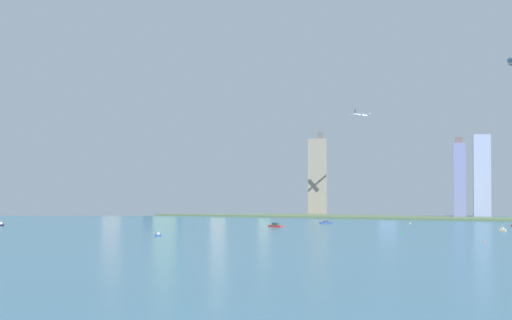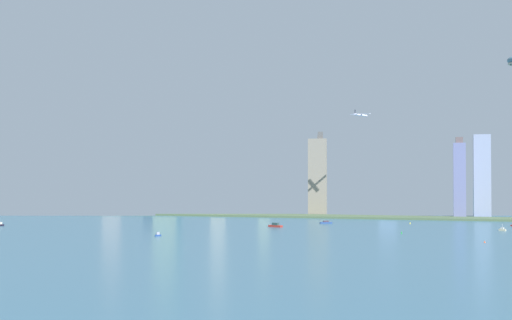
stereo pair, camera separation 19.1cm
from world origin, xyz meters
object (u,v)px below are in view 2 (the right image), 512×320
(skyscraper_7, at_px, (165,174))
(boat_5, at_px, (275,225))
(skyscraper_0, at_px, (112,178))
(skyscraper_8, at_px, (151,187))
(skyscraper_4, at_px, (482,176))
(boat_6, at_px, (326,222))
(skyscraper_9, at_px, (174,160))
(skyscraper_3, at_px, (318,176))
(boat_1, at_px, (158,235))
(channel_buoy_0, at_px, (410,223))
(channel_buoy_1, at_px, (402,232))
(skyscraper_2, at_px, (264,189))
(skyscraper_10, at_px, (460,179))
(skyscraper_6, at_px, (484,197))
(skyscraper_11, at_px, (388,198))
(skyscraper_1, at_px, (165,184))
(channel_buoy_2, at_px, (485,242))
(boat_0, at_px, (502,230))
(boat_3, at_px, (0,224))
(skyscraper_5, at_px, (218,171))
(airplane, at_px, (361,115))

(skyscraper_7, bearing_deg, boat_5, -41.79)
(skyscraper_0, height_order, skyscraper_8, skyscraper_0)
(skyscraper_4, relative_size, boat_6, 7.50)
(skyscraper_8, relative_size, skyscraper_9, 0.50)
(skyscraper_3, bearing_deg, skyscraper_4, 1.15)
(boat_1, bearing_deg, skyscraper_9, -105.16)
(skyscraper_9, xyz_separation_m, channel_buoy_0, (400.06, -207.60, -85.20))
(channel_buoy_0, height_order, channel_buoy_1, channel_buoy_1)
(skyscraper_2, xyz_separation_m, skyscraper_9, (-170.15, 43.87, 47.75))
(boat_6, bearing_deg, boat_5, -147.68)
(boat_1, bearing_deg, skyscraper_3, -139.96)
(skyscraper_10, bearing_deg, channel_buoy_0, -116.88)
(skyscraper_2, xyz_separation_m, skyscraper_7, (-145.08, -57.39, 23.47))
(skyscraper_3, bearing_deg, skyscraper_6, 13.37)
(skyscraper_4, bearing_deg, skyscraper_11, 164.22)
(skyscraper_1, relative_size, skyscraper_11, 1.70)
(skyscraper_9, xyz_separation_m, channel_buoy_2, (472.83, -426.81, -85.43))
(channel_buoy_1, bearing_deg, skyscraper_4, 71.01)
(skyscraper_2, xyz_separation_m, skyscraper_3, (90.39, -22.83, 21.38))
(boat_0, relative_size, boat_3, 0.70)
(skyscraper_4, bearing_deg, skyscraper_5, -176.70)
(skyscraper_4, bearing_deg, skyscraper_10, -149.82)
(skyscraper_3, relative_size, skyscraper_7, 1.02)
(skyscraper_10, height_order, channel_buoy_0, skyscraper_10)
(skyscraper_10, bearing_deg, boat_5, -134.39)
(boat_1, relative_size, boat_6, 0.42)
(skyscraper_2, relative_size, boat_6, 5.06)
(skyscraper_2, relative_size, airplane, 2.62)
(skyscraper_4, height_order, skyscraper_7, skyscraper_7)
(boat_5, relative_size, channel_buoy_0, 8.86)
(skyscraper_9, xyz_separation_m, skyscraper_10, (464.59, -80.33, -31.33))
(boat_0, bearing_deg, skyscraper_10, -52.07)
(skyscraper_11, distance_m, boat_6, 216.56)
(skyscraper_3, bearing_deg, channel_buoy_0, -45.28)
(skyscraper_7, xyz_separation_m, airplane, (308.69, -57.16, 80.69))
(skyscraper_2, distance_m, skyscraper_6, 334.02)
(boat_3, bearing_deg, skyscraper_0, 113.15)
(skyscraper_1, distance_m, boat_0, 561.34)
(skyscraper_11, bearing_deg, boat_3, -141.82)
(skyscraper_7, bearing_deg, skyscraper_5, 11.65)
(boat_3, bearing_deg, skyscraper_11, 58.16)
(skyscraper_6, distance_m, skyscraper_10, 84.77)
(skyscraper_1, distance_m, boat_5, 362.39)
(skyscraper_3, bearing_deg, skyscraper_1, 174.25)
(skyscraper_1, bearing_deg, boat_0, -26.56)
(skyscraper_8, bearing_deg, skyscraper_9, 41.53)
(skyscraper_6, bearing_deg, skyscraper_11, -174.12)
(skyscraper_10, bearing_deg, skyscraper_9, 170.19)
(boat_6, distance_m, channel_buoy_2, 264.36)
(skyscraper_11, height_order, boat_3, skyscraper_11)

